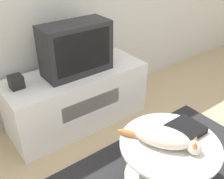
{
  "coord_description": "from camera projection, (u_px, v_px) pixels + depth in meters",
  "views": [
    {
      "loc": [
        -1.2,
        -0.76,
        1.71
      ],
      "look_at": [
        -0.12,
        0.67,
        0.65
      ],
      "focal_mm": 42.0,
      "sensor_mm": 36.0,
      "label": 1
    }
  ],
  "objects": [
    {
      "name": "tv_stand",
      "position": [
        78.0,
        97.0,
        2.65
      ],
      "size": [
        1.39,
        0.55,
        0.57
      ],
      "color": "white",
      "rests_on": "ground_plane"
    },
    {
      "name": "tv",
      "position": [
        76.0,
        49.0,
        2.39
      ],
      "size": [
        0.64,
        0.29,
        0.48
      ],
      "color": "#232326",
      "rests_on": "tv_stand"
    },
    {
      "name": "speaker",
      "position": [
        16.0,
        82.0,
        2.23
      ],
      "size": [
        0.11,
        0.11,
        0.11
      ],
      "color": "black",
      "rests_on": "tv_stand"
    },
    {
      "name": "coffee_table",
      "position": [
        167.0,
        161.0,
        1.88
      ],
      "size": [
        0.7,
        0.7,
        0.46
      ],
      "color": "#B2B2B7",
      "rests_on": "rug"
    },
    {
      "name": "dvd_box",
      "position": [
        185.0,
        129.0,
        1.88
      ],
      "size": [
        0.23,
        0.22,
        0.05
      ],
      "color": "black",
      "rests_on": "coffee_table"
    },
    {
      "name": "cat",
      "position": [
        164.0,
        138.0,
        1.74
      ],
      "size": [
        0.35,
        0.5,
        0.14
      ],
      "rotation": [
        0.0,
        0.0,
        -1.02
      ],
      "color": "silver",
      "rests_on": "coffee_table"
    }
  ]
}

